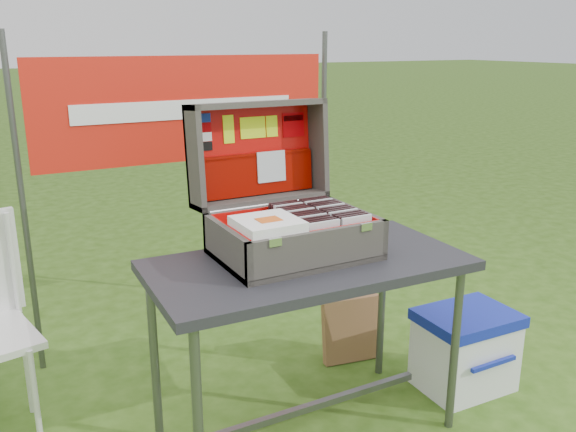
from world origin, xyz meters
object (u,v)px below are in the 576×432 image
table (307,350)px  cardboard_box (352,329)px  suitcase (287,182)px  cooler (465,350)px

table → cardboard_box: 0.73m
suitcase → cardboard_box: suitcase is taller
suitcase → cooler: (0.89, -0.18, -0.90)m
table → cooler: 0.89m
table → cooler: bearing=-1.0°
table → suitcase: size_ratio=2.07×
suitcase → cooler: suitcase is taller
cooler → cardboard_box: 0.59m
suitcase → cardboard_box: (0.56, 0.31, -0.93)m
suitcase → cardboard_box: 1.12m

